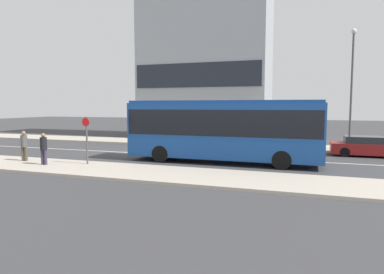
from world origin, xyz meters
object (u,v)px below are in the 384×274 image
object	(u,v)px
bus_stop_sign	(87,136)
street_lamp	(352,78)
pedestrian_near_stop	(24,144)
pedestrian_down_pavement	(44,147)
parked_car_0	(365,147)
city_bus	(223,127)

from	to	relation	value
bus_stop_sign	street_lamp	xyz separation A→B (m)	(13.61, 10.87, 3.45)
pedestrian_near_stop	pedestrian_down_pavement	bearing A→B (deg)	-26.62
parked_car_0	bus_stop_sign	world-z (taller)	bus_stop_sign
parked_car_0	pedestrian_near_stop	distance (m)	20.42
pedestrian_near_stop	bus_stop_sign	bearing A→B (deg)	-4.27
pedestrian_near_stop	street_lamp	distance (m)	21.15
city_bus	street_lamp	world-z (taller)	street_lamp
pedestrian_down_pavement	street_lamp	distance (m)	19.95
parked_car_0	pedestrian_down_pavement	size ratio (longest dim) A/B	2.52
parked_car_0	bus_stop_sign	distance (m)	16.88
pedestrian_down_pavement	street_lamp	xyz separation A→B (m)	(15.59, 11.78, 3.98)
street_lamp	parked_car_0	bearing A→B (deg)	-70.03
bus_stop_sign	parked_car_0	bearing A→B (deg)	31.61
city_bus	bus_stop_sign	distance (m)	7.32
pedestrian_down_pavement	parked_car_0	bearing A→B (deg)	28.09
parked_car_0	city_bus	bearing A→B (deg)	-146.00
pedestrian_near_stop	bus_stop_sign	size ratio (longest dim) A/B	0.67
street_lamp	pedestrian_down_pavement	bearing A→B (deg)	-142.92
pedestrian_near_stop	pedestrian_down_pavement	size ratio (longest dim) A/B	1.01
pedestrian_near_stop	city_bus	bearing A→B (deg)	11.63
city_bus	pedestrian_down_pavement	distance (m)	9.54
parked_car_0	pedestrian_down_pavement	xyz separation A→B (m)	(-16.33, -9.75, 0.45)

